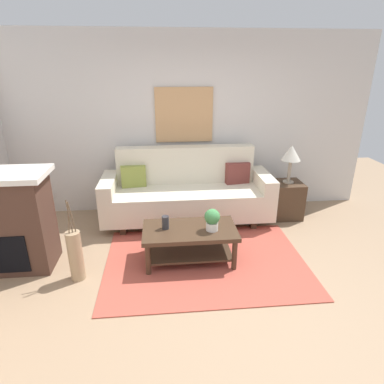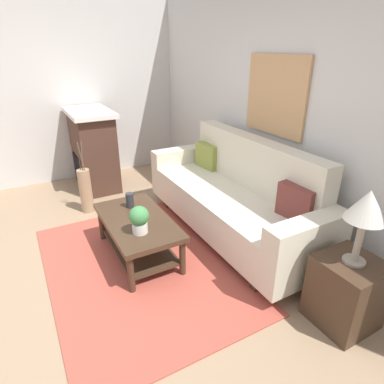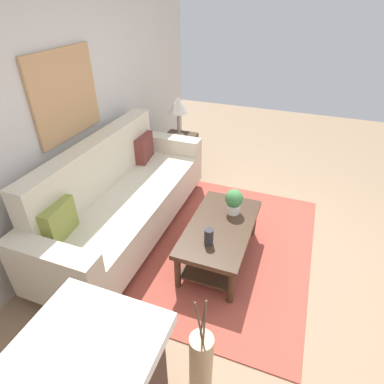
# 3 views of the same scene
# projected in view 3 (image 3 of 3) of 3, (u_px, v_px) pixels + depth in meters

# --- Properties ---
(ground_plane) EXTENTS (9.56, 9.56, 0.00)m
(ground_plane) POSITION_uv_depth(u_px,v_px,m) (276.00, 260.00, 3.29)
(ground_plane) COLOR #9E7F60
(wall_back) EXTENTS (5.56, 0.10, 2.70)m
(wall_back) POSITION_uv_depth(u_px,v_px,m) (72.00, 107.00, 3.20)
(wall_back) COLOR silver
(wall_back) RESTS_ON ground_plane
(area_rug) EXTENTS (2.38, 1.66, 0.01)m
(area_rug) POSITION_uv_depth(u_px,v_px,m) (229.00, 247.00, 3.43)
(area_rug) COLOR #B24C3D
(area_rug) RESTS_ON ground_plane
(couch) EXTENTS (2.46, 0.84, 1.08)m
(couch) POSITION_uv_depth(u_px,v_px,m) (122.00, 199.00, 3.45)
(couch) COLOR beige
(couch) RESTS_ON ground_plane
(throw_pillow_olive) EXTENTS (0.37, 0.16, 0.32)m
(throw_pillow_olive) POSITION_uv_depth(u_px,v_px,m) (59.00, 221.00, 2.73)
(throw_pillow_olive) COLOR olive
(throw_pillow_olive) RESTS_ON couch
(throw_pillow_maroon) EXTENTS (0.37, 0.17, 0.32)m
(throw_pillow_maroon) POSITION_uv_depth(u_px,v_px,m) (144.00, 148.00, 3.97)
(throw_pillow_maroon) COLOR brown
(throw_pillow_maroon) RESTS_ON couch
(coffee_table) EXTENTS (1.10, 0.60, 0.43)m
(coffee_table) POSITION_uv_depth(u_px,v_px,m) (220.00, 235.00, 3.14)
(coffee_table) COLOR #422D1E
(coffee_table) RESTS_ON ground_plane
(tabletop_vase) EXTENTS (0.08, 0.08, 0.16)m
(tabletop_vase) POSITION_uv_depth(u_px,v_px,m) (209.00, 237.00, 2.82)
(tabletop_vase) COLOR #2D2D33
(tabletop_vase) RESTS_ON coffee_table
(potted_plant_tabletop) EXTENTS (0.18, 0.18, 0.26)m
(potted_plant_tabletop) POSITION_uv_depth(u_px,v_px,m) (234.00, 201.00, 3.18)
(potted_plant_tabletop) COLOR white
(potted_plant_tabletop) RESTS_ON coffee_table
(side_table) EXTENTS (0.44, 0.44, 0.56)m
(side_table) POSITION_uv_depth(u_px,v_px,m) (180.00, 154.00, 4.72)
(side_table) COLOR #422D1E
(side_table) RESTS_ON ground_plane
(table_lamp) EXTENTS (0.28, 0.28, 0.57)m
(table_lamp) POSITION_uv_depth(u_px,v_px,m) (178.00, 106.00, 4.34)
(table_lamp) COLOR gray
(table_lamp) RESTS_ON side_table
(floor_vase) EXTENTS (0.16, 0.16, 0.58)m
(floor_vase) POSITION_uv_depth(u_px,v_px,m) (201.00, 365.00, 2.08)
(floor_vase) COLOR tan
(floor_vase) RESTS_ON ground_plane
(floor_vase_branch_a) EXTENTS (0.04, 0.05, 0.36)m
(floor_vase_branch_a) POSITION_uv_depth(u_px,v_px,m) (203.00, 318.00, 1.85)
(floor_vase_branch_a) COLOR brown
(floor_vase_branch_a) RESTS_ON floor_vase
(floor_vase_branch_b) EXTENTS (0.04, 0.05, 0.36)m
(floor_vase_branch_b) POSITION_uv_depth(u_px,v_px,m) (199.00, 321.00, 1.83)
(floor_vase_branch_b) COLOR brown
(floor_vase_branch_b) RESTS_ON floor_vase
(floor_vase_branch_c) EXTENTS (0.04, 0.01, 0.36)m
(floor_vase_branch_c) POSITION_uv_depth(u_px,v_px,m) (204.00, 323.00, 1.82)
(floor_vase_branch_c) COLOR brown
(floor_vase_branch_c) RESTS_ON floor_vase
(framed_painting) EXTENTS (0.87, 0.03, 0.81)m
(framed_painting) POSITION_uv_depth(u_px,v_px,m) (66.00, 95.00, 3.00)
(framed_painting) COLOR tan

